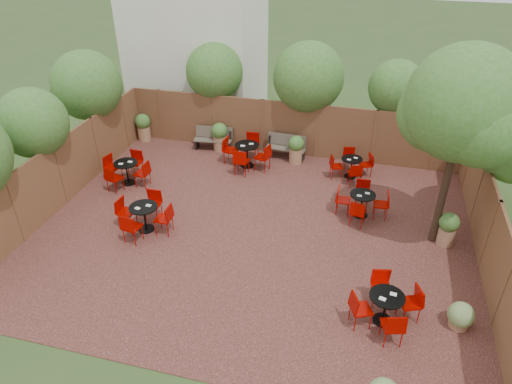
# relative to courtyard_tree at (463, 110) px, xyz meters

# --- Properties ---
(ground) EXTENTS (80.00, 80.00, 0.00)m
(ground) POSITION_rel_courtyard_tree_xyz_m (-4.86, -0.85, -3.80)
(ground) COLOR #354F23
(ground) RESTS_ON ground
(courtyard_paving) EXTENTS (12.00, 10.00, 0.02)m
(courtyard_paving) POSITION_rel_courtyard_tree_xyz_m (-4.86, -0.85, -3.79)
(courtyard_paving) COLOR black
(courtyard_paving) RESTS_ON ground
(fence_back) EXTENTS (12.00, 0.08, 2.00)m
(fence_back) POSITION_rel_courtyard_tree_xyz_m (-4.86, 4.15, -2.80)
(fence_back) COLOR #55301F
(fence_back) RESTS_ON ground
(fence_left) EXTENTS (0.08, 10.00, 2.00)m
(fence_left) POSITION_rel_courtyard_tree_xyz_m (-10.86, -0.85, -2.80)
(fence_left) COLOR #55301F
(fence_left) RESTS_ON ground
(fence_right) EXTENTS (0.08, 10.00, 2.00)m
(fence_right) POSITION_rel_courtyard_tree_xyz_m (1.14, -0.85, -2.80)
(fence_right) COLOR #55301F
(fence_right) RESTS_ON ground
(neighbour_building) EXTENTS (5.00, 4.00, 8.00)m
(neighbour_building) POSITION_rel_courtyard_tree_xyz_m (-9.36, 7.15, 0.20)
(neighbour_building) COLOR silver
(neighbour_building) RESTS_ON ground
(overhang_foliage) EXTENTS (15.66, 10.59, 2.50)m
(overhang_foliage) POSITION_rel_courtyard_tree_xyz_m (-6.95, 1.68, -1.12)
(overhang_foliage) COLOR #376721
(overhang_foliage) RESTS_ON ground
(courtyard_tree) EXTENTS (2.90, 2.82, 5.35)m
(courtyard_tree) POSITION_rel_courtyard_tree_xyz_m (0.00, 0.00, 0.00)
(courtyard_tree) COLOR black
(courtyard_tree) RESTS_ON courtyard_paving
(park_bench_left) EXTENTS (1.43, 0.60, 0.86)m
(park_bench_left) POSITION_rel_courtyard_tree_xyz_m (-7.63, 3.77, -3.34)
(park_bench_left) COLOR brown
(park_bench_left) RESTS_ON courtyard_paving
(park_bench_right) EXTENTS (1.43, 0.55, 0.87)m
(park_bench_right) POSITION_rel_courtyard_tree_xyz_m (-4.87, 3.77, -3.34)
(park_bench_right) COLOR brown
(park_bench_right) RESTS_ON courtyard_paving
(bistro_tables) EXTENTS (9.92, 7.84, 0.95)m
(bistro_tables) POSITION_rel_courtyard_tree_xyz_m (-5.11, 0.35, -3.34)
(bistro_tables) COLOR black
(bistro_tables) RESTS_ON courtyard_paving
(planters) EXTENTS (11.38, 4.50, 1.07)m
(planters) POSITION_rel_courtyard_tree_xyz_m (-5.95, 2.93, -3.22)
(planters) COLOR #996D4C
(planters) RESTS_ON courtyard_paving
(low_shrubs) EXTENTS (2.14, 2.98, 0.72)m
(low_shrubs) POSITION_rel_courtyard_tree_xyz_m (-0.20, -4.80, -3.47)
(low_shrubs) COLOR #996D4C
(low_shrubs) RESTS_ON courtyard_paving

